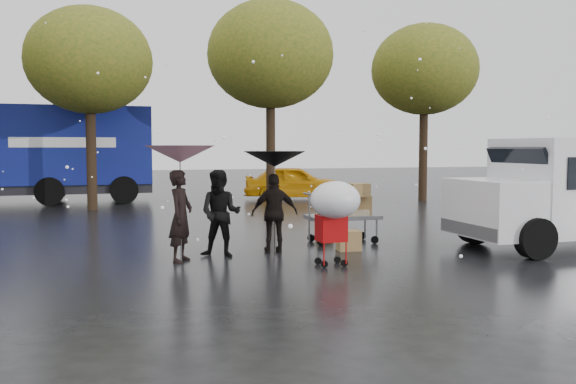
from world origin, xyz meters
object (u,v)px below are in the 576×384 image
object	(u,v)px
vendor_cart	(346,209)
yellow_taxi	(294,182)
person_black	(275,213)
blue_truck	(41,155)
person_pink	(181,216)
shopping_cart	(335,205)

from	to	relation	value
vendor_cart	yellow_taxi	size ratio (longest dim) A/B	0.39
person_black	yellow_taxi	bearing A→B (deg)	-102.65
person_black	blue_truck	xyz separation A→B (m)	(-5.30, 12.50, 0.99)
vendor_cart	yellow_taxi	xyz separation A→B (m)	(2.15, 10.59, -0.06)
person_black	blue_truck	bearing A→B (deg)	-60.50
blue_truck	yellow_taxi	size ratio (longest dim) A/B	2.13
person_pink	shopping_cart	world-z (taller)	person_pink
person_pink	shopping_cart	size ratio (longest dim) A/B	1.11
vendor_cart	person_black	bearing A→B (deg)	-157.59
person_black	blue_truck	distance (m)	13.61
person_pink	shopping_cart	bearing A→B (deg)	-88.14
person_black	vendor_cart	world-z (taller)	person_black
person_black	yellow_taxi	size ratio (longest dim) A/B	0.39
shopping_cart	yellow_taxi	size ratio (longest dim) A/B	0.38
vendor_cart	blue_truck	size ratio (longest dim) A/B	0.18
person_pink	person_black	size ratio (longest dim) A/B	1.07
person_pink	yellow_taxi	size ratio (longest dim) A/B	0.42
yellow_taxi	person_black	bearing A→B (deg)	175.20
person_pink	blue_truck	bearing A→B (deg)	44.73
blue_truck	yellow_taxi	bearing A→B (deg)	-7.19
yellow_taxi	shopping_cart	bearing A→B (deg)	179.90
person_black	vendor_cart	bearing A→B (deg)	-151.06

